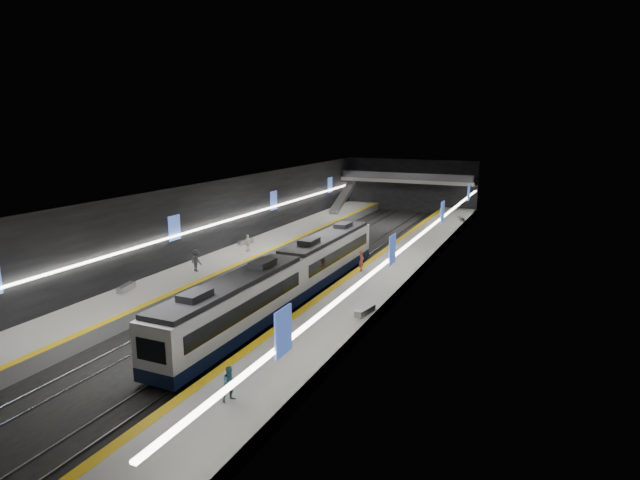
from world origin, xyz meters
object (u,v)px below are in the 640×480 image
at_px(passenger_right_a, 361,261).
at_px(passenger_left_b, 196,261).
at_px(bench_right_near, 365,311).
at_px(bench_left_near, 126,288).
at_px(bench_left_far, 246,242).
at_px(escalator, 343,198).
at_px(train, 288,276).
at_px(passenger_right_b, 230,384).
at_px(passenger_left_a, 248,243).
at_px(bench_right_far, 461,219).

xyz_separation_m(passenger_right_a, passenger_left_b, (-12.94, -5.92, 0.04)).
distance_m(bench_right_near, passenger_right_a, 10.60).
distance_m(bench_left_near, bench_left_far, 17.19).
height_order(escalator, bench_right_near, escalator).
distance_m(passenger_right_a, passenger_left_b, 14.23).
distance_m(train, passenger_right_b, 16.35).
bearing_deg(passenger_left_a, bench_right_far, 157.31).
distance_m(escalator, passenger_right_b, 54.03).
bearing_deg(passenger_left_b, bench_left_near, 91.16).
bearing_deg(passenger_right_b, bench_left_near, 87.77).
xyz_separation_m(bench_left_far, passenger_right_a, (14.59, -4.69, 0.71)).
height_order(train, escalator, escalator).
relative_size(train, bench_right_far, 16.11).
distance_m(passenger_left_a, passenger_left_b, 8.02).
height_order(bench_left_far, passenger_left_a, passenger_left_a).
height_order(bench_right_far, passenger_right_b, passenger_right_b).
bearing_deg(escalator, train, -74.61).
distance_m(bench_left_near, passenger_right_b, 19.60).
relative_size(bench_left_far, bench_right_near, 0.93).
bearing_deg(bench_right_near, bench_left_far, 151.82).
relative_size(train, bench_left_far, 16.53).
xyz_separation_m(bench_right_near, bench_right_far, (-0.03, 37.71, -0.01)).
bearing_deg(passenger_right_b, bench_right_far, 28.50).
bearing_deg(passenger_left_b, bench_right_near, -178.18).
relative_size(bench_right_near, passenger_left_a, 1.14).
relative_size(passenger_right_b, passenger_left_a, 0.99).
height_order(train, passenger_right_b, train).
bearing_deg(passenger_right_a, escalator, 17.72).
relative_size(bench_right_far, passenger_right_b, 1.10).
bearing_deg(bench_right_far, passenger_right_a, -116.24).
distance_m(train, bench_left_near, 12.43).
xyz_separation_m(bench_left_far, passenger_left_a, (1.90, -2.60, 0.63)).
distance_m(bench_left_near, bench_right_near, 18.56).
bearing_deg(train, bench_left_near, -156.67).
xyz_separation_m(passenger_left_a, passenger_left_b, (-0.25, -8.01, 0.11)).
bearing_deg(passenger_left_a, passenger_right_a, 90.57).
bearing_deg(passenger_left_a, bench_left_far, -134.02).
bearing_deg(passenger_right_a, bench_right_near, -165.83).
bearing_deg(escalator, passenger_left_a, -88.92).
xyz_separation_m(train, bench_left_far, (-11.39, 12.28, -0.97)).
distance_m(bench_right_far, passenger_left_a, 30.57).
relative_size(bench_left_near, passenger_left_a, 1.13).
xyz_separation_m(bench_left_near, passenger_right_b, (16.46, -10.63, 0.61)).
bearing_deg(passenger_right_b, escalator, 46.83).
bearing_deg(passenger_right_b, passenger_right_a, 35.30).
distance_m(bench_left_near, bench_right_far, 44.31).
relative_size(train, passenger_right_b, 17.68).
height_order(escalator, bench_right_far, escalator).
relative_size(bench_right_near, passenger_right_b, 1.15).
xyz_separation_m(passenger_right_b, passenger_left_b, (-14.83, 17.20, 0.12)).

